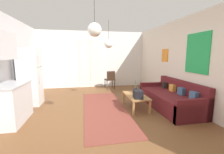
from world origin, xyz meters
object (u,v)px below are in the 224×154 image
Objects in this scene: couch at (171,99)px; coffee_table at (136,97)px; bamboo_vase at (135,90)px; refrigerator at (30,77)px; pendant_lamp_far at (109,44)px; handbag at (138,94)px; accent_chair at (110,79)px; pendant_lamp_near at (95,30)px.

coffee_table is (-1.06, 0.12, 0.09)m from couch.
refrigerator is at bearing 166.46° from bamboo_vase.
bamboo_vase is (-1.01, 0.31, 0.23)m from couch.
couch is at bearing -30.92° from pendant_lamp_far.
accent_chair is (-0.23, 2.93, -0.05)m from handbag.
pendant_lamp_far is at bearing 134.64° from bamboo_vase.
pendant_lamp_far is (-0.36, -1.73, 1.44)m from accent_chair.
refrigerator is 3.29m from accent_chair.
pendant_lamp_far is at bearing 149.08° from couch.
pendant_lamp_near is (-0.95, -3.61, 1.57)m from accent_chair.
refrigerator is (-3.04, 1.25, 0.37)m from handbag.
pendant_lamp_far is (2.44, -0.05, 1.03)m from refrigerator.
couch is 3.07m from accent_chair.
couch is 3.02m from pendant_lamp_near.
pendant_lamp_far is at bearing 116.28° from handbag.
coffee_table is at bearing 38.51° from pendant_lamp_near.
refrigerator is 2.91m from pendant_lamp_near.
bamboo_vase reaches higher than handbag.
bamboo_vase is at bearing -45.36° from pendant_lamp_far.
pendant_lamp_near reaches higher than refrigerator.
bamboo_vase is 0.52× the size of pendant_lamp_near.
couch reaches higher than bamboo_vase.
couch is 1.07m from coffee_table.
coffee_table is 2.89× the size of handbag.
pendant_lamp_far is at bearing -1.19° from refrigerator.
refrigerator reaches higher than couch.
coffee_table is 0.59× the size of refrigerator.
bamboo_vase is at bearing 78.01° from handbag.
bamboo_vase is 2.46m from accent_chair.
pendant_lamp_far reaches higher than bamboo_vase.
bamboo_vase is 0.44× the size of pendant_lamp_far.
coffee_table is 2.30m from pendant_lamp_near.
refrigerator is at bearing 133.87° from pendant_lamp_near.
pendant_lamp_near is 1.97m from pendant_lamp_far.
pendant_lamp_far is at bearing 69.89° from accent_chair.
coffee_table is 0.34m from handbag.
pendant_lamp_near is at bearing -107.41° from pendant_lamp_far.
handbag is at bearing -98.76° from coffee_table.
refrigerator is (-4.15, 1.07, 0.62)m from couch.
coffee_table is at bearing -54.71° from pendant_lamp_far.
accent_chair is at bearing 94.57° from handbag.
coffee_table is at bearing -17.18° from refrigerator.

